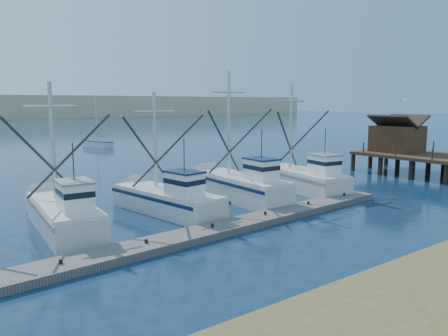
{
  "coord_description": "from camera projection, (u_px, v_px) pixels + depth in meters",
  "views": [
    {
      "loc": [
        -18.36,
        -12.85,
        6.89
      ],
      "look_at": [
        -3.01,
        8.0,
        3.0
      ],
      "focal_mm": 35.0,
      "sensor_mm": 36.0,
      "label": 1
    }
  ],
  "objects": [
    {
      "name": "flying_gull",
      "position": [
        403.0,
        100.0,
        40.5
      ],
      "size": [
        1.16,
        0.21,
        0.21
      ],
      "color": "white",
      "rests_on": "ground"
    },
    {
      "name": "ground",
      "position": [
        366.0,
        240.0,
        22.03
      ],
      "size": [
        500.0,
        500.0,
        0.0
      ],
      "primitive_type": "plane",
      "color": "#0D2339",
      "rests_on": "ground"
    },
    {
      "name": "trawler_fleet",
      "position": [
        175.0,
        198.0,
        27.45
      ],
      "size": [
        28.34,
        8.73,
        9.11
      ],
      "color": "silver",
      "rests_on": "ground"
    },
    {
      "name": "timber_pier",
      "position": [
        431.0,
        149.0,
        40.98
      ],
      "size": [
        7.0,
        20.0,
        8.0
      ],
      "color": "black",
      "rests_on": "ground"
    },
    {
      "name": "sailboat_near",
      "position": [
        98.0,
        144.0,
        67.82
      ],
      "size": [
        2.82,
        6.25,
        8.1
      ],
      "rotation": [
        0.0,
        0.0,
        0.2
      ],
      "color": "silver",
      "rests_on": "ground"
    },
    {
      "name": "floating_dock",
      "position": [
        212.0,
        231.0,
        23.01
      ],
      "size": [
        28.32,
        4.03,
        0.38
      ],
      "primitive_type": "cube",
      "rotation": [
        0.0,
        0.0,
        0.08
      ],
      "color": "#625C58",
      "rests_on": "ground"
    }
  ]
}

